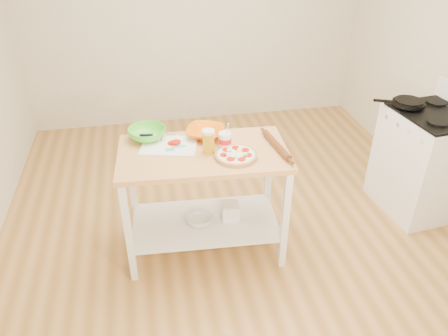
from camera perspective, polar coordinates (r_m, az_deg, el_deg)
name	(u,v)px	position (r m, az deg, el deg)	size (l,w,h in m)	color
room_shell	(237,78)	(3.19, 1.64, 11.65)	(4.04, 4.54, 2.74)	#B78343
prep_island	(204,180)	(3.27, -2.63, -1.60)	(1.26, 0.74, 0.90)	tan
gas_stove	(423,162)	(4.22, 24.61, 0.78)	(0.66, 0.75, 1.11)	white
skillet	(408,103)	(4.04, 22.86, 7.85)	(0.40, 0.27, 0.03)	black
pizza	(236,155)	(3.06, 1.56, 1.71)	(0.30, 0.30, 0.05)	tan
cutting_board	(169,145)	(3.23, -7.20, 3.01)	(0.46, 0.39, 0.04)	white
spatula	(175,148)	(3.17, -6.43, 2.64)	(0.15, 0.06, 0.01)	#44B89B
knife	(153,135)	(3.36, -9.31, 4.27)	(0.27, 0.05, 0.01)	silver
orange_bowl	(205,132)	(3.32, -2.45, 4.68)	(0.28, 0.28, 0.07)	orange
green_bowl	(147,134)	(3.33, -10.01, 4.46)	(0.28, 0.28, 0.09)	#54D032
beer_pint	(209,141)	(3.08, -2.03, 3.50)	(0.09, 0.09, 0.18)	#C08F0E
yogurt_tub	(225,140)	(3.16, 0.12, 3.67)	(0.10, 0.10, 0.20)	white
rolling_pin	(276,145)	(3.19, 6.86, 2.97)	(0.05, 0.05, 0.41)	brown
shelf_glass_bowl	(199,220)	(3.46, -3.24, -6.74)	(0.21, 0.21, 0.07)	silver
shelf_bin	(230,211)	(3.49, 0.79, -5.63)	(0.13, 0.13, 0.13)	white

